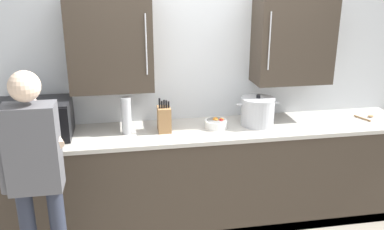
{
  "coord_description": "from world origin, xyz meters",
  "views": [
    {
      "loc": [
        -0.73,
        -2.6,
        2.22
      ],
      "look_at": [
        -0.15,
        0.68,
        1.1
      ],
      "focal_mm": 38.21,
      "sensor_mm": 36.0,
      "label": 1
    }
  ],
  "objects_px": {
    "microwave_oven": "(31,120)",
    "thermos_flask": "(126,116)",
    "stock_pot": "(258,111)",
    "knife_block": "(164,119)",
    "wooden_spoon": "(367,117)",
    "person_figure": "(35,170)",
    "fruit_bowl": "(216,123)"
  },
  "relations": [
    {
      "from": "wooden_spoon",
      "to": "stock_pot",
      "type": "bearing_deg",
      "value": 179.94
    },
    {
      "from": "wooden_spoon",
      "to": "person_figure",
      "type": "xyz_separation_m",
      "value": [
        -2.89,
        -0.73,
        0.05
      ]
    },
    {
      "from": "stock_pot",
      "to": "knife_block",
      "type": "bearing_deg",
      "value": -178.78
    },
    {
      "from": "microwave_oven",
      "to": "person_figure",
      "type": "xyz_separation_m",
      "value": [
        0.15,
        -0.75,
        -0.1
      ]
    },
    {
      "from": "microwave_oven",
      "to": "thermos_flask",
      "type": "xyz_separation_m",
      "value": [
        0.78,
        -0.04,
        0.0
      ]
    },
    {
      "from": "fruit_bowl",
      "to": "knife_block",
      "type": "xyz_separation_m",
      "value": [
        -0.46,
        -0.01,
        0.07
      ]
    },
    {
      "from": "person_figure",
      "to": "stock_pot",
      "type": "bearing_deg",
      "value": 22.25
    },
    {
      "from": "knife_block",
      "to": "person_figure",
      "type": "bearing_deg",
      "value": -142.84
    },
    {
      "from": "microwave_oven",
      "to": "person_figure",
      "type": "bearing_deg",
      "value": -78.52
    },
    {
      "from": "stock_pot",
      "to": "person_figure",
      "type": "height_order",
      "value": "person_figure"
    },
    {
      "from": "stock_pot",
      "to": "fruit_bowl",
      "type": "height_order",
      "value": "stock_pot"
    },
    {
      "from": "microwave_oven",
      "to": "person_figure",
      "type": "distance_m",
      "value": 0.78
    },
    {
      "from": "wooden_spoon",
      "to": "thermos_flask",
      "type": "height_order",
      "value": "thermos_flask"
    },
    {
      "from": "thermos_flask",
      "to": "person_figure",
      "type": "distance_m",
      "value": 0.96
    },
    {
      "from": "stock_pot",
      "to": "knife_block",
      "type": "xyz_separation_m",
      "value": [
        -0.85,
        -0.02,
        -0.01
      ]
    },
    {
      "from": "microwave_oven",
      "to": "thermos_flask",
      "type": "relative_size",
      "value": 1.85
    },
    {
      "from": "fruit_bowl",
      "to": "wooden_spoon",
      "type": "height_order",
      "value": "fruit_bowl"
    },
    {
      "from": "thermos_flask",
      "to": "knife_block",
      "type": "xyz_separation_m",
      "value": [
        0.32,
        0.0,
        -0.05
      ]
    },
    {
      "from": "thermos_flask",
      "to": "fruit_bowl",
      "type": "bearing_deg",
      "value": 0.75
    },
    {
      "from": "wooden_spoon",
      "to": "thermos_flask",
      "type": "relative_size",
      "value": 0.59
    },
    {
      "from": "microwave_oven",
      "to": "stock_pot",
      "type": "distance_m",
      "value": 1.95
    },
    {
      "from": "microwave_oven",
      "to": "person_figure",
      "type": "height_order",
      "value": "person_figure"
    },
    {
      "from": "wooden_spoon",
      "to": "fruit_bowl",
      "type": "bearing_deg",
      "value": -179.73
    },
    {
      "from": "knife_block",
      "to": "fruit_bowl",
      "type": "bearing_deg",
      "value": 1.24
    },
    {
      "from": "wooden_spoon",
      "to": "person_figure",
      "type": "bearing_deg",
      "value": -165.78
    },
    {
      "from": "wooden_spoon",
      "to": "person_figure",
      "type": "relative_size",
      "value": 0.11
    },
    {
      "from": "microwave_oven",
      "to": "wooden_spoon",
      "type": "height_order",
      "value": "microwave_oven"
    },
    {
      "from": "microwave_oven",
      "to": "knife_block",
      "type": "xyz_separation_m",
      "value": [
        1.1,
        -0.04,
        -0.04
      ]
    },
    {
      "from": "stock_pot",
      "to": "wooden_spoon",
      "type": "distance_m",
      "value": 1.1
    },
    {
      "from": "thermos_flask",
      "to": "stock_pot",
      "type": "bearing_deg",
      "value": 0.9
    },
    {
      "from": "microwave_oven",
      "to": "stock_pot",
      "type": "relative_size",
      "value": 1.49
    },
    {
      "from": "wooden_spoon",
      "to": "person_figure",
      "type": "height_order",
      "value": "person_figure"
    }
  ]
}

